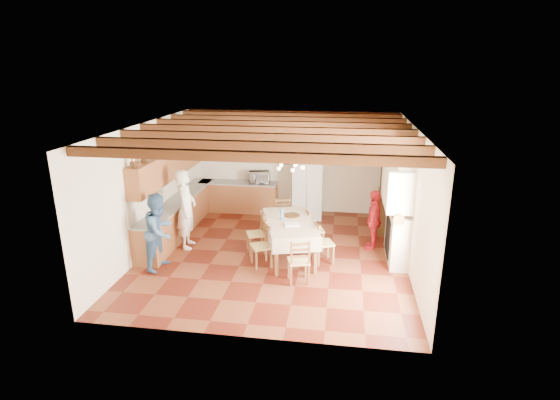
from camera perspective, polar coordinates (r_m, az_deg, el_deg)
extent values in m
cube|color=#53190E|center=(10.33, -0.80, -7.15)|extent=(6.00, 6.50, 0.02)
cube|color=silver|center=(9.47, -0.87, 9.67)|extent=(6.00, 6.50, 0.02)
cube|color=#F1EBC7|center=(12.92, 1.47, 5.03)|extent=(6.00, 0.02, 3.00)
cube|color=#F1EBC7|center=(6.80, -5.23, -7.00)|extent=(6.00, 0.02, 3.00)
cube|color=#F1EBC7|center=(10.68, -17.00, 1.53)|extent=(0.02, 6.50, 3.00)
cube|color=#F1EBC7|center=(9.80, 16.83, 0.11)|extent=(0.02, 6.50, 3.00)
cube|color=brown|center=(11.79, -13.05, -2.10)|extent=(0.60, 4.30, 0.86)
cube|color=brown|center=(13.17, -5.44, 0.39)|extent=(2.30, 0.60, 0.86)
cube|color=gray|center=(11.65, -13.21, -0.02)|extent=(0.62, 4.30, 0.04)
cube|color=gray|center=(13.05, -5.50, 2.27)|extent=(2.34, 0.62, 0.04)
cube|color=#EDE5CA|center=(11.67, -14.62, 1.54)|extent=(0.03, 4.30, 0.60)
cube|color=#EDE5CA|center=(13.23, -5.25, 3.94)|extent=(2.30, 0.03, 0.60)
cube|color=brown|center=(11.45, -14.13, 4.64)|extent=(0.35, 4.20, 0.70)
cube|color=black|center=(12.73, 8.45, 6.27)|extent=(0.34, 0.03, 0.42)
cube|color=silver|center=(12.50, 3.64, 1.41)|extent=(0.85, 0.71, 1.67)
cube|color=beige|center=(9.89, 1.27, -2.90)|extent=(1.54, 2.22, 0.05)
cube|color=brown|center=(9.19, -0.46, -7.54)|extent=(0.09, 0.09, 0.83)
cube|color=brown|center=(9.32, 4.65, -7.22)|extent=(0.09, 0.09, 0.83)
cube|color=brown|center=(10.83, -1.66, -3.52)|extent=(0.09, 0.09, 0.83)
cube|color=brown|center=(10.94, 2.68, -3.31)|extent=(0.09, 0.09, 0.83)
torus|color=black|center=(9.49, 1.33, 5.02)|extent=(0.47, 0.47, 0.03)
imported|color=white|center=(10.64, -12.16, -1.16)|extent=(0.56, 0.77, 1.93)
imported|color=#3A608C|center=(9.73, -15.44, -3.96)|extent=(0.76, 0.91, 1.69)
imported|color=red|center=(10.60, 12.16, -2.56)|extent=(0.58, 0.92, 1.47)
imported|color=silver|center=(12.86, -2.71, 2.97)|extent=(0.69, 0.56, 0.33)
imported|color=#351C0D|center=(12.26, 3.50, 5.78)|extent=(0.27, 0.27, 0.27)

